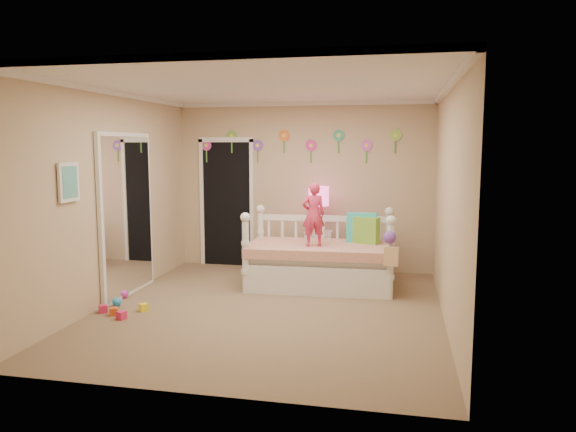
% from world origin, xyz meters
% --- Properties ---
extents(floor, '(4.00, 4.50, 0.01)m').
position_xyz_m(floor, '(0.00, 0.00, 0.00)').
color(floor, '#7F684C').
rests_on(floor, ground).
extents(ceiling, '(4.00, 4.50, 0.01)m').
position_xyz_m(ceiling, '(0.00, 0.00, 2.60)').
color(ceiling, white).
rests_on(ceiling, floor).
extents(back_wall, '(4.00, 0.01, 2.60)m').
position_xyz_m(back_wall, '(0.00, 2.25, 1.30)').
color(back_wall, tan).
rests_on(back_wall, floor).
extents(left_wall, '(0.01, 4.50, 2.60)m').
position_xyz_m(left_wall, '(-2.00, 0.00, 1.30)').
color(left_wall, tan).
rests_on(left_wall, floor).
extents(right_wall, '(0.01, 4.50, 2.60)m').
position_xyz_m(right_wall, '(2.00, 0.00, 1.30)').
color(right_wall, tan).
rests_on(right_wall, floor).
extents(crown_molding, '(4.00, 4.50, 0.06)m').
position_xyz_m(crown_molding, '(0.00, 0.00, 2.57)').
color(crown_molding, white).
rests_on(crown_molding, ceiling).
extents(daybed, '(2.02, 1.15, 1.07)m').
position_xyz_m(daybed, '(0.43, 1.17, 0.54)').
color(daybed, white).
rests_on(daybed, floor).
extents(pillow_turquoise, '(0.42, 0.16, 0.41)m').
position_xyz_m(pillow_turquoise, '(0.98, 1.43, 0.80)').
color(pillow_turquoise, '#25B7BD').
rests_on(pillow_turquoise, daybed).
extents(pillow_lime, '(0.41, 0.28, 0.36)m').
position_xyz_m(pillow_lime, '(1.03, 1.37, 0.78)').
color(pillow_lime, '#73B838').
rests_on(pillow_lime, daybed).
extents(child, '(0.36, 0.30, 0.85)m').
position_xyz_m(child, '(0.36, 1.01, 1.02)').
color(child, '#E3335C').
rests_on(child, daybed).
extents(nightstand, '(0.41, 0.33, 0.66)m').
position_xyz_m(nightstand, '(0.30, 1.89, 0.33)').
color(nightstand, white).
rests_on(nightstand, floor).
extents(table_lamp, '(0.31, 0.31, 0.67)m').
position_xyz_m(table_lamp, '(0.30, 1.89, 1.11)').
color(table_lamp, '#D31C77').
rests_on(table_lamp, nightstand).
extents(closet_doorway, '(0.90, 0.04, 2.07)m').
position_xyz_m(closet_doorway, '(-1.25, 2.23, 1.03)').
color(closet_doorway, black).
rests_on(closet_doorway, back_wall).
extents(flower_decals, '(3.40, 0.02, 0.50)m').
position_xyz_m(flower_decals, '(-0.09, 2.24, 1.94)').
color(flower_decals, '#B2668C').
rests_on(flower_decals, back_wall).
extents(mirror_closet, '(0.07, 1.30, 2.10)m').
position_xyz_m(mirror_closet, '(-1.96, 0.30, 1.05)').
color(mirror_closet, white).
rests_on(mirror_closet, left_wall).
extents(wall_picture, '(0.05, 0.34, 0.42)m').
position_xyz_m(wall_picture, '(-1.97, -0.90, 1.55)').
color(wall_picture, white).
rests_on(wall_picture, left_wall).
extents(hanging_bag, '(0.20, 0.16, 0.36)m').
position_xyz_m(hanging_bag, '(1.37, 0.67, 0.65)').
color(hanging_bag, beige).
rests_on(hanging_bag, daybed).
extents(toy_scatter, '(0.88, 1.35, 0.11)m').
position_xyz_m(toy_scatter, '(-1.68, -0.30, 0.06)').
color(toy_scatter, '#996666').
rests_on(toy_scatter, floor).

